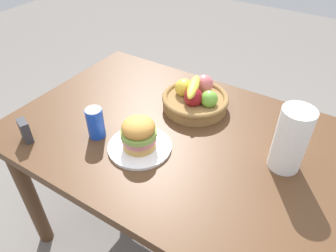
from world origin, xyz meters
name	(u,v)px	position (x,y,z in m)	size (l,w,h in m)	color
ground_plane	(179,240)	(0.00, 0.00, 0.00)	(8.00, 8.00, 0.00)	slate
dining_table	(182,154)	(0.00, 0.00, 0.65)	(1.40, 0.90, 0.75)	#4C301C
plate	(140,147)	(-0.10, -0.15, 0.76)	(0.24, 0.24, 0.01)	white
sandwich	(139,133)	(-0.10, -0.15, 0.82)	(0.14, 0.14, 0.12)	tan
soda_can	(95,123)	(-0.28, -0.18, 0.81)	(0.07, 0.07, 0.13)	blue
fruit_basket	(196,98)	(-0.05, 0.19, 0.80)	(0.29, 0.29, 0.14)	olive
paper_towel_roll	(291,140)	(0.38, 0.05, 0.87)	(0.11, 0.11, 0.24)	white
napkin_holder	(25,131)	(-0.49, -0.34, 0.80)	(0.06, 0.03, 0.09)	#333338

